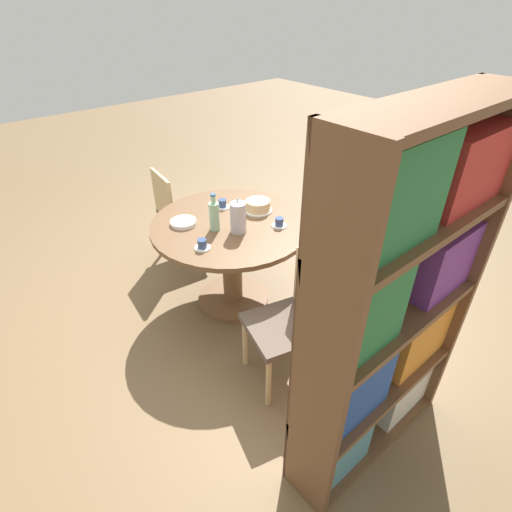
{
  "coord_description": "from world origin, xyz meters",
  "views": [
    {
      "loc": [
        1.52,
        2.09,
        2.17
      ],
      "look_at": [
        0.0,
        0.29,
        0.58
      ],
      "focal_mm": 28.0,
      "sensor_mm": 36.0,
      "label": 1
    }
  ],
  "objects_px": {
    "chair_a": "(291,320)",
    "cup_c": "(279,223)",
    "bookshelf": "(388,317)",
    "cup_a": "(202,245)",
    "cup_b": "(223,204)",
    "water_bottle": "(214,215)",
    "coffee_pot": "(238,217)",
    "chair_b": "(179,212)",
    "cake_main": "(258,206)"
  },
  "relations": [
    {
      "from": "bookshelf",
      "to": "cup_c",
      "type": "bearing_deg",
      "value": 70.13
    },
    {
      "from": "bookshelf",
      "to": "cup_c",
      "type": "distance_m",
      "value": 1.26
    },
    {
      "from": "bookshelf",
      "to": "water_bottle",
      "type": "bearing_deg",
      "value": 88.25
    },
    {
      "from": "bookshelf",
      "to": "chair_b",
      "type": "bearing_deg",
      "value": 84.12
    },
    {
      "from": "chair_b",
      "to": "cup_c",
      "type": "bearing_deg",
      "value": -163.25
    },
    {
      "from": "bookshelf",
      "to": "cake_main",
      "type": "bearing_deg",
      "value": 72.4
    },
    {
      "from": "chair_a",
      "to": "cup_c",
      "type": "bearing_deg",
      "value": 159.7
    },
    {
      "from": "chair_b",
      "to": "bookshelf",
      "type": "bearing_deg",
      "value": -178.54
    },
    {
      "from": "chair_a",
      "to": "coffee_pot",
      "type": "xyz_separation_m",
      "value": [
        -0.14,
        -0.7,
        0.39
      ]
    },
    {
      "from": "chair_b",
      "to": "coffee_pot",
      "type": "relative_size",
      "value": 3.31
    },
    {
      "from": "water_bottle",
      "to": "cup_a",
      "type": "height_order",
      "value": "water_bottle"
    },
    {
      "from": "water_bottle",
      "to": "cup_a",
      "type": "relative_size",
      "value": 2.48
    },
    {
      "from": "chair_a",
      "to": "cup_a",
      "type": "distance_m",
      "value": 0.76
    },
    {
      "from": "coffee_pot",
      "to": "cake_main",
      "type": "bearing_deg",
      "value": -154.2
    },
    {
      "from": "cup_a",
      "to": "chair_a",
      "type": "bearing_deg",
      "value": 104.82
    },
    {
      "from": "chair_a",
      "to": "water_bottle",
      "type": "xyz_separation_m",
      "value": [
        -0.03,
        -0.83,
        0.38
      ]
    },
    {
      "from": "water_bottle",
      "to": "bookshelf",
      "type": "bearing_deg",
      "value": 88.25
    },
    {
      "from": "bookshelf",
      "to": "coffee_pot",
      "type": "distance_m",
      "value": 1.32
    },
    {
      "from": "cup_b",
      "to": "chair_a",
      "type": "bearing_deg",
      "value": 75.63
    },
    {
      "from": "coffee_pot",
      "to": "cup_c",
      "type": "xyz_separation_m",
      "value": [
        -0.27,
        0.13,
        -0.09
      ]
    },
    {
      "from": "chair_b",
      "to": "cake_main",
      "type": "xyz_separation_m",
      "value": [
        -0.22,
        0.85,
        0.31
      ]
    },
    {
      "from": "bookshelf",
      "to": "cup_b",
      "type": "distance_m",
      "value": 1.71
    },
    {
      "from": "cup_a",
      "to": "cup_b",
      "type": "distance_m",
      "value": 0.6
    },
    {
      "from": "coffee_pot",
      "to": "water_bottle",
      "type": "xyz_separation_m",
      "value": [
        0.11,
        -0.13,
        -0.01
      ]
    },
    {
      "from": "cup_b",
      "to": "cup_c",
      "type": "distance_m",
      "value": 0.52
    },
    {
      "from": "cup_b",
      "to": "chair_b",
      "type": "bearing_deg",
      "value": -85.41
    },
    {
      "from": "cup_a",
      "to": "chair_b",
      "type": "bearing_deg",
      "value": -111.64
    },
    {
      "from": "cake_main",
      "to": "cup_a",
      "type": "height_order",
      "value": "cake_main"
    },
    {
      "from": "chair_b",
      "to": "cup_b",
      "type": "bearing_deg",
      "value": -168.07
    },
    {
      "from": "bookshelf",
      "to": "chair_a",
      "type": "bearing_deg",
      "value": 88.78
    },
    {
      "from": "chair_a",
      "to": "cup_c",
      "type": "height_order",
      "value": "chair_a"
    },
    {
      "from": "water_bottle",
      "to": "cup_c",
      "type": "xyz_separation_m",
      "value": [
        -0.38,
        0.26,
        -0.08
      ]
    },
    {
      "from": "cake_main",
      "to": "cup_a",
      "type": "bearing_deg",
      "value": 15.09
    },
    {
      "from": "bookshelf",
      "to": "coffee_pot",
      "type": "xyz_separation_m",
      "value": [
        -0.15,
        -1.31,
        -0.08
      ]
    },
    {
      "from": "chair_b",
      "to": "bookshelf",
      "type": "height_order",
      "value": "bookshelf"
    },
    {
      "from": "coffee_pot",
      "to": "cup_c",
      "type": "height_order",
      "value": "coffee_pot"
    },
    {
      "from": "chair_a",
      "to": "cup_c",
      "type": "xyz_separation_m",
      "value": [
        -0.41,
        -0.57,
        0.3
      ]
    },
    {
      "from": "bookshelf",
      "to": "coffee_pot",
      "type": "bearing_deg",
      "value": 83.26
    },
    {
      "from": "water_bottle",
      "to": "cup_b",
      "type": "distance_m",
      "value": 0.35
    },
    {
      "from": "water_bottle",
      "to": "coffee_pot",
      "type": "bearing_deg",
      "value": 130.1
    },
    {
      "from": "cake_main",
      "to": "cup_c",
      "type": "height_order",
      "value": "cake_main"
    },
    {
      "from": "cup_c",
      "to": "bookshelf",
      "type": "bearing_deg",
      "value": 70.13
    },
    {
      "from": "water_bottle",
      "to": "cup_b",
      "type": "height_order",
      "value": "water_bottle"
    },
    {
      "from": "bookshelf",
      "to": "cake_main",
      "type": "xyz_separation_m",
      "value": [
        -0.46,
        -1.46,
        -0.15
      ]
    },
    {
      "from": "cup_a",
      "to": "cup_b",
      "type": "xyz_separation_m",
      "value": [
        -0.45,
        -0.39,
        0.0
      ]
    },
    {
      "from": "chair_a",
      "to": "cup_b",
      "type": "height_order",
      "value": "chair_a"
    },
    {
      "from": "cake_main",
      "to": "cup_b",
      "type": "distance_m",
      "value": 0.28
    },
    {
      "from": "cake_main",
      "to": "chair_a",
      "type": "bearing_deg",
      "value": 62.08
    },
    {
      "from": "coffee_pot",
      "to": "cup_a",
      "type": "height_order",
      "value": "coffee_pot"
    },
    {
      "from": "bookshelf",
      "to": "cup_a",
      "type": "height_order",
      "value": "bookshelf"
    }
  ]
}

